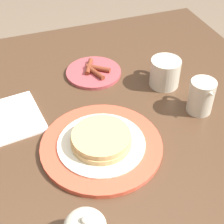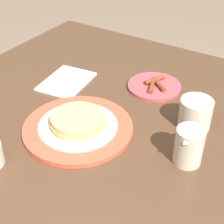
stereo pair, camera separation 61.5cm
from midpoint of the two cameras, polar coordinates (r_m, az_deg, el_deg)
name	(u,v)px [view 2 (the right image)]	position (r m, az deg, el deg)	size (l,w,h in m)	color
dining_table	(85,171)	(0.87, 12.54, -18.48)	(1.26, 1.07, 0.77)	#4C3321
pancake_plate	(78,125)	(0.79, 12.33, -10.89)	(0.29, 0.29, 0.04)	#DB5138
side_plate_bacon	(154,86)	(1.01, 22.46, -1.92)	(0.17, 0.17, 0.02)	#B2474C
coffee_mug	(196,113)	(0.90, 31.90, -7.48)	(0.11, 0.08, 0.08)	beige
creamer_pitcher	(189,145)	(0.80, 33.65, -13.84)	(0.11, 0.07, 0.10)	beige
napkin	(67,81)	(0.97, 6.49, -1.02)	(0.19, 0.15, 0.01)	white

